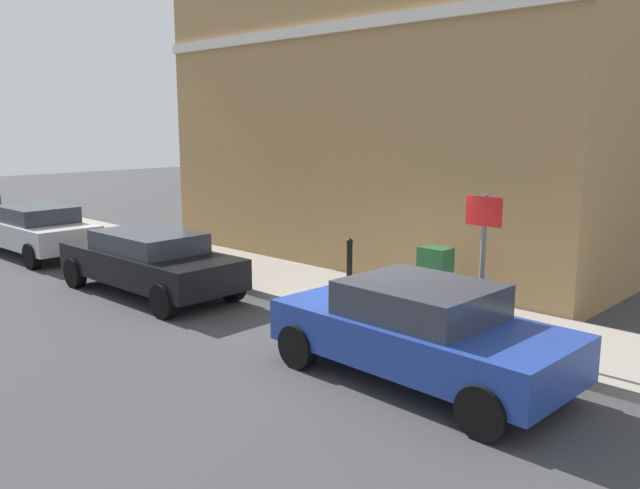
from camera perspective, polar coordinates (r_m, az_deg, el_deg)
The scene contains 9 objects.
ground at distance 10.34m, azimuth 3.94°, elevation -9.00°, with size 80.00×80.00×0.00m, color #38383A.
sidewalk at distance 15.82m, azimuth -8.24°, elevation -1.90°, with size 2.46×30.00×0.15m, color gray.
corner_building at distance 17.70m, azimuth 9.39°, elevation 12.13°, with size 7.83×11.65×7.97m.
car_blue at distance 8.89m, azimuth 8.84°, elevation -7.48°, with size 2.02×4.18×1.38m.
car_black at distance 13.69m, azimuth -14.88°, elevation -1.38°, with size 1.87×4.47×1.31m.
car_silver at distance 18.79m, azimuth -23.97°, elevation 1.26°, with size 1.88×4.42×1.35m.
utility_cabinet at distance 11.81m, azimuth 10.13°, elevation -3.20°, with size 0.46×0.61×1.15m.
bollard_near_cabinet at distance 13.15m, azimuth 2.63°, elevation -1.54°, with size 0.14×0.14×1.04m.
street_sign at distance 9.91m, azimuth 14.24°, elevation -0.21°, with size 0.08×0.60×2.30m.
Camera 1 is at (-7.50, -6.21, 3.45)m, focal length 36.10 mm.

